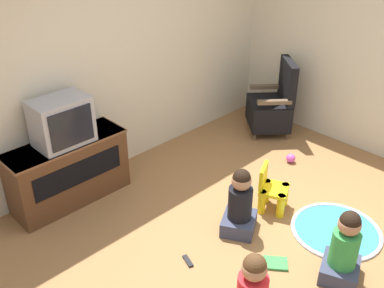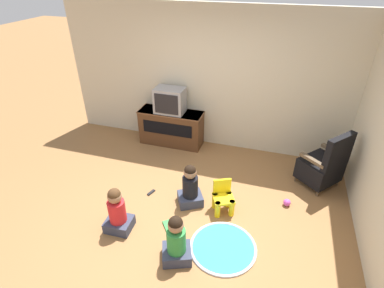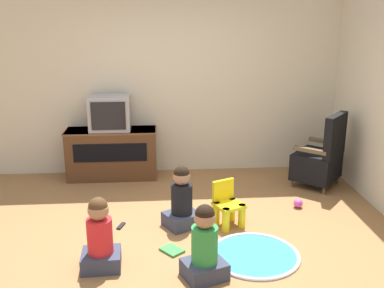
# 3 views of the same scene
# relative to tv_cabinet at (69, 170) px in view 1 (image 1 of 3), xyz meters

# --- Properties ---
(ground_plane) EXTENTS (30.00, 30.00, 0.00)m
(ground_plane) POSITION_rel_tv_cabinet_xyz_m (0.87, -1.97, -0.36)
(ground_plane) COLOR olive
(wall_back) EXTENTS (5.47, 0.12, 2.61)m
(wall_back) POSITION_rel_tv_cabinet_xyz_m (0.61, 0.30, 0.95)
(wall_back) COLOR beige
(wall_back) RESTS_ON ground_plane
(tv_cabinet) EXTENTS (1.25, 0.45, 0.69)m
(tv_cabinet) POSITION_rel_tv_cabinet_xyz_m (0.00, 0.00, 0.00)
(tv_cabinet) COLOR #4C2D19
(tv_cabinet) RESTS_ON ground_plane
(television) EXTENTS (0.55, 0.38, 0.48)m
(television) POSITION_rel_tv_cabinet_xyz_m (0.00, -0.02, 0.57)
(television) COLOR #939399
(television) RESTS_ON tv_cabinet
(black_armchair) EXTENTS (0.78, 0.78, 1.01)m
(black_armchair) POSITION_rel_tv_cabinet_xyz_m (2.79, -0.54, 0.02)
(black_armchair) COLOR brown
(black_armchair) RESTS_ON ground_plane
(yellow_kid_chair) EXTENTS (0.38, 0.37, 0.49)m
(yellow_kid_chair) POSITION_rel_tv_cabinet_xyz_m (1.39, -1.59, -0.16)
(yellow_kid_chair) COLOR yellow
(yellow_kid_chair) RESTS_ON ground_plane
(play_mat) EXTENTS (0.87, 0.87, 0.04)m
(play_mat) POSITION_rel_tv_cabinet_xyz_m (1.55, -2.27, -0.35)
(play_mat) COLOR teal
(play_mat) RESTS_ON ground_plane
(child_watching_center) EXTENTS (0.44, 0.42, 0.69)m
(child_watching_center) POSITION_rel_tv_cabinet_xyz_m (1.03, -2.59, -0.06)
(child_watching_center) COLOR #33384C
(child_watching_center) RESTS_ON ground_plane
(child_watching_right) EXTENTS (0.46, 0.44, 0.69)m
(child_watching_right) POSITION_rel_tv_cabinet_xyz_m (0.89, -1.58, -0.06)
(child_watching_right) COLOR #33384C
(child_watching_right) RESTS_ON ground_plane
(toy_ball) EXTENTS (0.11, 0.11, 0.11)m
(toy_ball) POSITION_rel_tv_cabinet_xyz_m (2.30, -1.21, -0.30)
(toy_ball) COLOR #CC4CB2
(toy_ball) RESTS_ON ground_plane
(book) EXTENTS (0.26, 0.27, 0.02)m
(book) POSITION_rel_tv_cabinet_xyz_m (0.76, -2.12, -0.35)
(book) COLOR #337F3D
(book) RESTS_ON ground_plane
(remote_control) EXTENTS (0.09, 0.16, 0.02)m
(remote_control) POSITION_rel_tv_cabinet_xyz_m (0.23, -1.56, -0.35)
(remote_control) COLOR black
(remote_control) RESTS_ON ground_plane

